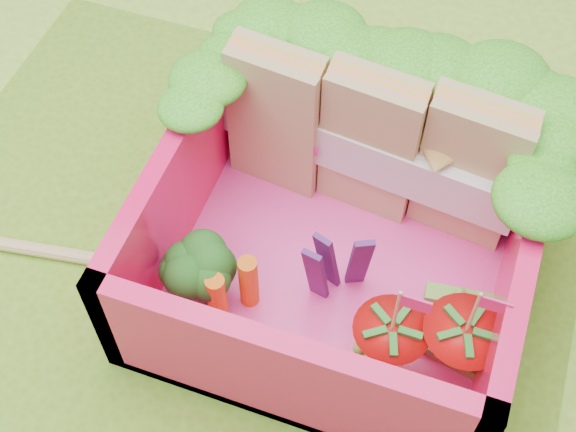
# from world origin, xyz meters

# --- Properties ---
(ground) EXTENTS (14.00, 14.00, 0.00)m
(ground) POSITION_xyz_m (0.00, 0.00, 0.00)
(ground) COLOR #83B533
(ground) RESTS_ON ground
(placemat) EXTENTS (2.60, 2.60, 0.03)m
(placemat) POSITION_xyz_m (0.00, 0.00, 0.01)
(placemat) COLOR #649722
(placemat) RESTS_ON ground
(bento_floor) EXTENTS (1.30, 1.30, 0.05)m
(bento_floor) POSITION_xyz_m (0.41, 0.25, 0.06)
(bento_floor) COLOR #FB40A7
(bento_floor) RESTS_ON placemat
(bento_box) EXTENTS (1.30, 1.30, 0.55)m
(bento_box) POSITION_xyz_m (0.41, 0.25, 0.31)
(bento_box) COLOR #FF155B
(bento_box) RESTS_ON placemat
(lettuce_ruffle) EXTENTS (1.43, 0.77, 0.11)m
(lettuce_ruffle) POSITION_xyz_m (0.41, 0.73, 0.64)
(lettuce_ruffle) COLOR #267D16
(lettuce_ruffle) RESTS_ON bento_box
(sandwich_stack) EXTENTS (1.17, 0.30, 0.64)m
(sandwich_stack) POSITION_xyz_m (0.41, 0.58, 0.39)
(sandwich_stack) COLOR tan
(sandwich_stack) RESTS_ON bento_floor
(broccoli) EXTENTS (0.31, 0.31, 0.25)m
(broccoli) POSITION_xyz_m (-0.02, -0.05, 0.25)
(broccoli) COLOR #5D984A
(broccoli) RESTS_ON bento_floor
(carrot_sticks) EXTENTS (0.15, 0.18, 0.27)m
(carrot_sticks) POSITION_xyz_m (0.11, -0.07, 0.21)
(carrot_sticks) COLOR #E15D13
(carrot_sticks) RESTS_ON bento_floor
(purple_wedges) EXTENTS (0.20, 0.14, 0.38)m
(purple_wedges) POSITION_xyz_m (0.43, 0.11, 0.27)
(purple_wedges) COLOR #441959
(purple_wedges) RESTS_ON bento_floor
(strawberry_left) EXTENTS (0.26, 0.26, 0.50)m
(strawberry_left) POSITION_xyz_m (0.68, -0.10, 0.22)
(strawberry_left) COLOR red
(strawberry_left) RESTS_ON bento_floor
(strawberry_right) EXTENTS (0.28, 0.28, 0.52)m
(strawberry_right) POSITION_xyz_m (0.91, -0.03, 0.22)
(strawberry_right) COLOR red
(strawberry_right) RESTS_ON bento_floor
(snap_peas) EXTENTS (0.56, 0.53, 0.05)m
(snap_peas) POSITION_xyz_m (0.82, 0.04, 0.11)
(snap_peas) COLOR #53B839
(snap_peas) RESTS_ON bento_floor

